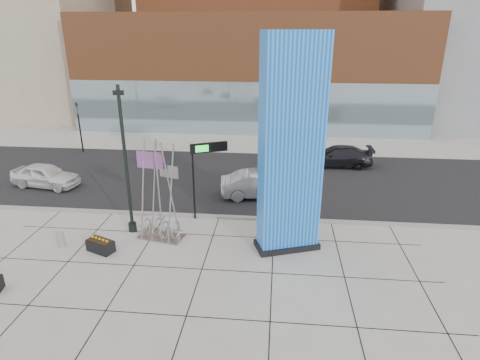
# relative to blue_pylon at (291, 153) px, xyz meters

# --- Properties ---
(ground) EXTENTS (160.00, 160.00, 0.00)m
(ground) POSITION_rel_blue_pylon_xyz_m (-4.63, -1.23, -4.64)
(ground) COLOR #9E9991
(ground) RESTS_ON ground
(street_asphalt) EXTENTS (80.00, 12.00, 0.02)m
(street_asphalt) POSITION_rel_blue_pylon_xyz_m (-4.63, 8.77, -4.63)
(street_asphalt) COLOR black
(street_asphalt) RESTS_ON ground
(curb_edge) EXTENTS (80.00, 0.30, 0.12)m
(curb_edge) POSITION_rel_blue_pylon_xyz_m (-4.63, 2.77, -4.58)
(curb_edge) COLOR gray
(curb_edge) RESTS_ON ground
(tower_podium) EXTENTS (34.00, 10.00, 11.00)m
(tower_podium) POSITION_rel_blue_pylon_xyz_m (-3.63, 25.77, 0.86)
(tower_podium) COLOR #9B532D
(tower_podium) RESTS_ON ground
(tower_glass_front) EXTENTS (34.00, 0.60, 5.00)m
(tower_glass_front) POSITION_rel_blue_pylon_xyz_m (-3.63, 20.97, -2.14)
(tower_glass_front) COLOR #8CA5B2
(tower_glass_front) RESTS_ON ground
(blue_pylon) EXTENTS (3.15, 2.17, 9.61)m
(blue_pylon) POSITION_rel_blue_pylon_xyz_m (0.00, 0.00, 0.00)
(blue_pylon) COLOR blue
(blue_pylon) RESTS_ON ground
(lamp_post) EXTENTS (0.48, 0.40, 7.32)m
(lamp_post) POSITION_rel_blue_pylon_xyz_m (-7.77, 0.84, -1.65)
(lamp_post) COLOR black
(lamp_post) RESTS_ON ground
(public_art_sculpture) EXTENTS (2.37, 1.53, 4.96)m
(public_art_sculpture) POSITION_rel_blue_pylon_xyz_m (-6.11, 0.33, -3.34)
(public_art_sculpture) COLOR #A6A8AA
(public_art_sculpture) RESTS_ON ground
(concrete_bollard) EXTENTS (0.35, 0.35, 0.69)m
(concrete_bollard) POSITION_rel_blue_pylon_xyz_m (-10.63, -0.92, -4.30)
(concrete_bollard) COLOR gray
(concrete_bollard) RESTS_ON ground
(overhead_street_sign) EXTENTS (1.86, 0.97, 4.16)m
(overhead_street_sign) POSITION_rel_blue_pylon_xyz_m (-4.20, 2.57, -1.08)
(overhead_street_sign) COLOR black
(overhead_street_sign) RESTS_ON ground
(round_planter_east) EXTENTS (1.11, 1.11, 2.77)m
(round_planter_east) POSITION_rel_blue_pylon_xyz_m (-0.03, 0.95, -3.33)
(round_planter_east) COLOR #9ACED0
(round_planter_east) RESTS_ON ground
(round_planter_mid) EXTENTS (1.06, 1.06, 2.64)m
(round_planter_mid) POSITION_rel_blue_pylon_xyz_m (0.57, 2.01, -3.39)
(round_planter_mid) COLOR #9ACED0
(round_planter_mid) RESTS_ON ground
(round_planter_west) EXTENTS (1.13, 1.13, 2.82)m
(round_planter_west) POSITION_rel_blue_pylon_xyz_m (-0.83, 0.57, -3.31)
(round_planter_west) COLOR #9ACED0
(round_planter_west) RESTS_ON ground
(box_planter_north) EXTENTS (1.41, 1.07, 0.69)m
(box_planter_north) POSITION_rel_blue_pylon_xyz_m (-8.55, -1.21, -4.32)
(box_planter_north) COLOR black
(box_planter_north) RESTS_ON ground
(car_white_west) EXTENTS (4.61, 2.42, 1.50)m
(car_white_west) POSITION_rel_blue_pylon_xyz_m (-15.44, 6.22, -3.89)
(car_white_west) COLOR white
(car_white_west) RESTS_ON ground
(car_silver_mid) EXTENTS (5.00, 2.48, 1.57)m
(car_silver_mid) POSITION_rel_blue_pylon_xyz_m (-1.54, 5.87, -3.86)
(car_silver_mid) COLOR #95969C
(car_silver_mid) RESTS_ON ground
(car_dark_east) EXTENTS (5.14, 2.11, 1.49)m
(car_dark_east) POSITION_rel_blue_pylon_xyz_m (3.81, 12.27, -3.90)
(car_dark_east) COLOR black
(car_dark_east) RESTS_ON ground
(traffic_signal) EXTENTS (0.15, 0.18, 4.10)m
(traffic_signal) POSITION_rel_blue_pylon_xyz_m (-16.63, 13.77, -2.34)
(traffic_signal) COLOR black
(traffic_signal) RESTS_ON ground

